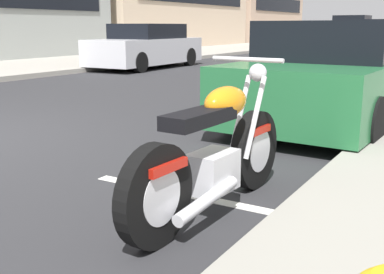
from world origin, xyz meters
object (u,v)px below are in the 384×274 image
Objects in this scene: parked_motorcycle at (215,155)px; crossing_truck at (363,33)px; parked_car_far_down_curb at (337,75)px; car_opposite_curb at (147,47)px.

crossing_truck reaches higher than parked_motorcycle.
parked_car_far_down_curb is 26.84m from crossing_truck.
parked_motorcycle is at bearing 36.50° from car_opposite_curb.
car_opposite_curb is (-20.24, 2.73, -0.25)m from crossing_truck.
parked_motorcycle is 12.95m from car_opposite_curb.
car_opposite_curb reaches higher than parked_motorcycle.
crossing_truck is at bearing 13.53° from parked_car_far_down_curb.
parked_car_far_down_curb reaches higher than parked_motorcycle.
parked_motorcycle is 0.45× the size of parked_car_far_down_curb.
car_opposite_curb is at bearing 41.29° from parked_motorcycle.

